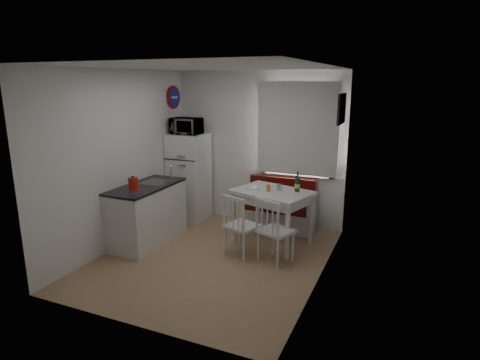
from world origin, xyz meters
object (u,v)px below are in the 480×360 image
at_px(bench, 279,212).
at_px(chair_left, 239,220).
at_px(dining_table, 272,197).
at_px(microwave, 186,126).
at_px(wine_bottle, 297,182).
at_px(kitchen_counter, 147,213).
at_px(kettle, 133,184).
at_px(chair_right, 274,224).
at_px(fridge, 189,177).

height_order(bench, chair_left, chair_left).
height_order(dining_table, chair_left, chair_left).
distance_m(microwave, wine_bottle, 2.25).
height_order(kitchen_counter, kettle, kitchen_counter).
bearing_deg(kettle, dining_table, 31.03).
height_order(kitchen_counter, dining_table, kitchen_counter).
distance_m(bench, chair_right, 1.40).
bearing_deg(microwave, fridge, 90.00).
bearing_deg(bench, fridge, -176.29).
xyz_separation_m(chair_left, chair_right, (0.50, -0.00, 0.00)).
bearing_deg(chair_right, bench, 126.10).
bearing_deg(chair_left, kitchen_counter, -160.33).
height_order(kitchen_counter, bench, kitchen_counter).
distance_m(kitchen_counter, wine_bottle, 2.33).
bearing_deg(dining_table, kitchen_counter, -142.65).
bearing_deg(fridge, wine_bottle, -12.26).
relative_size(fridge, kettle, 7.00).
height_order(microwave, kettle, microwave).
distance_m(chair_left, fridge, 1.95).
bearing_deg(bench, kitchen_counter, -141.13).
bearing_deg(kitchen_counter, wine_bottle, 20.27).
relative_size(microwave, kettle, 2.30).
relative_size(kitchen_counter, chair_left, 2.49).
xyz_separation_m(chair_left, wine_bottle, (0.60, 0.76, 0.43)).
relative_size(microwave, wine_bottle, 1.65).
height_order(chair_right, fridge, fridge).
bearing_deg(fridge, bench, 3.71).
xyz_separation_m(dining_table, fridge, (-1.76, 0.56, 0.02)).
bearing_deg(bench, microwave, -174.57).
height_order(kitchen_counter, microwave, microwave).
bearing_deg(kitchen_counter, bench, 38.87).
relative_size(fridge, microwave, 3.04).
height_order(chair_left, kettle, kettle).
bearing_deg(chair_left, kettle, -146.90).
distance_m(dining_table, chair_left, 0.73).
bearing_deg(fridge, kettle, -88.92).
bearing_deg(fridge, kitchen_counter, -90.90).
distance_m(bench, chair_left, 1.37).
xyz_separation_m(bench, chair_right, (0.35, -1.33, 0.28)).
bearing_deg(chair_left, microwave, 160.98).
distance_m(kettle, wine_bottle, 2.37).
relative_size(kitchen_counter, dining_table, 1.03).
xyz_separation_m(kitchen_counter, fridge, (0.02, 1.24, 0.31)).
bearing_deg(bench, chair_right, -75.20).
relative_size(kitchen_counter, fridge, 0.86).
bearing_deg(fridge, dining_table, -17.61).
xyz_separation_m(dining_table, wine_bottle, (0.35, 0.10, 0.25)).
distance_m(bench, kettle, 2.47).
bearing_deg(kitchen_counter, chair_right, 0.63).
relative_size(dining_table, wine_bottle, 4.22).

